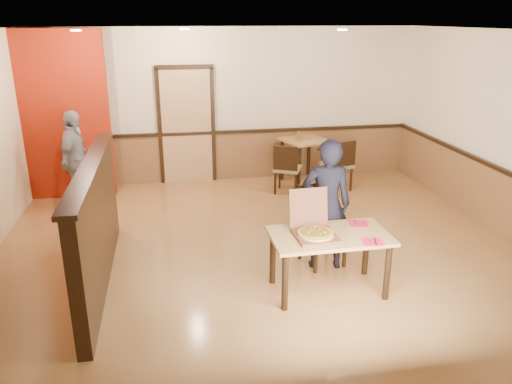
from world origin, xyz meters
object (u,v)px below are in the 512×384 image
(side_chair_left, at_px, (287,167))
(pizza_box, at_px, (314,231))
(side_table, at_px, (305,149))
(main_table, at_px, (329,243))
(diner_chair, at_px, (320,221))
(side_chair_right, at_px, (339,163))
(condiment, at_px, (299,136))
(passerby, at_px, (75,159))
(diner, at_px, (326,205))

(side_chair_left, height_order, pizza_box, pizza_box)
(side_table, bearing_deg, pizza_box, -103.97)
(main_table, relative_size, side_table, 1.38)
(diner_chair, height_order, pizza_box, pizza_box)
(side_chair_right, relative_size, condiment, 5.95)
(side_chair_left, distance_m, pizza_box, 3.37)
(passerby, xyz_separation_m, condiment, (3.85, 0.51, 0.11))
(diner_chair, height_order, passerby, passerby)
(main_table, height_order, side_chair_right, side_chair_right)
(side_table, relative_size, condiment, 6.11)
(side_chair_right, distance_m, passerby, 4.46)
(main_table, relative_size, side_chair_left, 1.48)
(condiment, bearing_deg, side_table, 29.03)
(diner, bearing_deg, diner_chair, -72.67)
(passerby, height_order, condiment, passerby)
(main_table, bearing_deg, diner, 75.72)
(diner, bearing_deg, passerby, -28.78)
(main_table, height_order, diner_chair, diner_chair)
(pizza_box, xyz_separation_m, condiment, (0.84, 3.86, 0.14))
(side_chair_right, bearing_deg, passerby, -15.68)
(side_chair_left, xyz_separation_m, side_table, (0.48, 0.61, 0.15))
(passerby, height_order, pizza_box, passerby)
(diner_chair, distance_m, condiment, 3.18)
(diner_chair, bearing_deg, diner, -96.25)
(side_chair_left, relative_size, side_chair_right, 0.95)
(condiment, bearing_deg, diner_chair, -99.81)
(side_chair_right, relative_size, passerby, 0.59)
(pizza_box, bearing_deg, condiment, 74.95)
(main_table, bearing_deg, side_chair_right, 68.39)
(diner_chair, xyz_separation_m, diner, (0.02, -0.15, 0.27))
(pizza_box, bearing_deg, side_table, 73.33)
(diner, height_order, condiment, diner)
(side_chair_right, distance_m, side_table, 0.78)
(side_chair_right, xyz_separation_m, pizza_box, (-1.45, -3.32, 0.25))
(diner, distance_m, passerby, 4.31)
(diner, height_order, pizza_box, diner)
(main_table, height_order, condiment, condiment)
(diner_chair, xyz_separation_m, side_table, (0.67, 3.19, 0.09))
(side_chair_left, bearing_deg, side_table, -102.70)
(pizza_box, bearing_deg, diner_chair, 64.99)
(diner_chair, relative_size, side_table, 1.05)
(side_chair_left, relative_size, pizza_box, 1.64)
(diner, bearing_deg, side_chair_right, -101.60)
(side_table, bearing_deg, condiment, -150.97)
(side_chair_left, distance_m, side_chair_right, 0.95)
(side_chair_left, xyz_separation_m, diner, (-0.18, -2.73, 0.33))
(passerby, xyz_separation_m, pizza_box, (3.00, -3.34, -0.03))
(main_table, relative_size, condiment, 8.41)
(diner, xyz_separation_m, pizza_box, (-0.32, -0.60, -0.05))
(side_chair_right, distance_m, pizza_box, 3.63)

